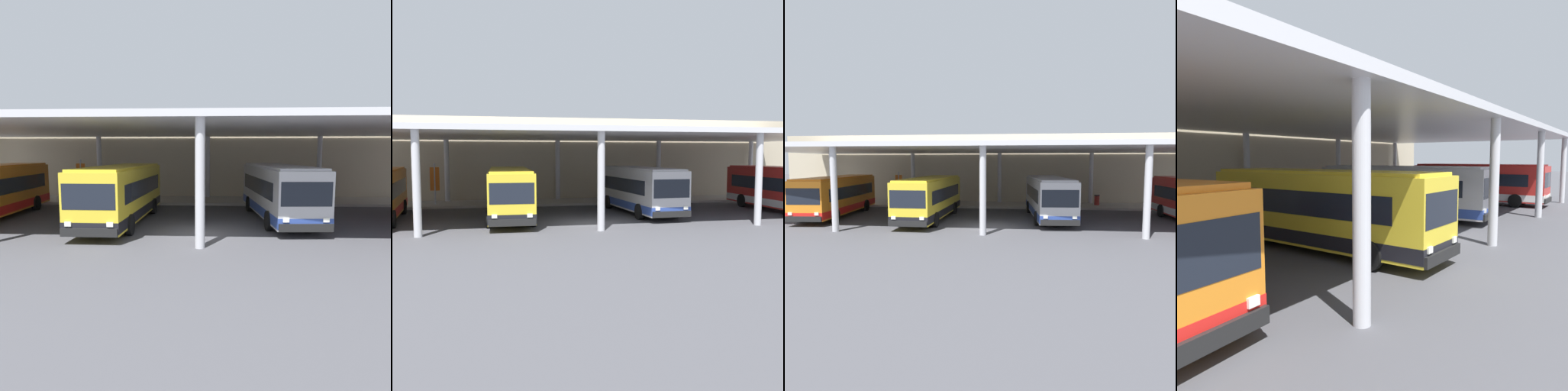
{
  "view_description": "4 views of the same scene",
  "coord_description": "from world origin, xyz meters",
  "views": [
    {
      "loc": [
        0.57,
        -16.87,
        3.84
      ],
      "look_at": [
        -0.5,
        3.59,
        1.45
      ],
      "focal_mm": 33.08,
      "sensor_mm": 36.0,
      "label": 1
    },
    {
      "loc": [
        -5.69,
        -25.98,
        4.05
      ],
      "look_at": [
        0.37,
        2.64,
        1.42
      ],
      "focal_mm": 42.12,
      "sensor_mm": 36.0,
      "label": 2
    },
    {
      "loc": [
        2.22,
        -22.88,
        4.27
      ],
      "look_at": [
        -0.98,
        4.55,
        1.69
      ],
      "focal_mm": 32.2,
      "sensor_mm": 36.0,
      "label": 3
    },
    {
      "loc": [
        -15.68,
        -7.21,
        3.63
      ],
      "look_at": [
        2.2,
        5.1,
        1.5
      ],
      "focal_mm": 34.83,
      "sensor_mm": 36.0,
      "label": 4
    }
  ],
  "objects": [
    {
      "name": "bus_second_bay",
      "position": [
        -4.57,
        2.89,
        1.66
      ],
      "size": [
        2.85,
        10.57,
        3.17
      ],
      "color": "yellow",
      "rests_on": "ground"
    },
    {
      "name": "bus_far_bay",
      "position": [
        14.5,
        3.14,
        1.66
      ],
      "size": [
        2.76,
        10.54,
        3.17
      ],
      "color": "red",
      "rests_on": "ground"
    },
    {
      "name": "bench_waiting",
      "position": [
        5.63,
        11.82,
        0.66
      ],
      "size": [
        1.8,
        0.45,
        0.92
      ],
      "color": "brown",
      "rests_on": "platform_kerb"
    },
    {
      "name": "ground_plane",
      "position": [
        0.0,
        0.0,
        0.0
      ],
      "size": [
        200.0,
        200.0,
        0.0
      ],
      "primitive_type": "plane",
      "color": "#47474C"
    },
    {
      "name": "platform_kerb",
      "position": [
        0.0,
        11.75,
        0.09
      ],
      "size": [
        42.0,
        4.5,
        0.18
      ],
      "primitive_type": "cube",
      "color": "#A39E93",
      "rests_on": "ground"
    },
    {
      "name": "trash_bin",
      "position": [
        9.58,
        12.03,
        0.68
      ],
      "size": [
        0.52,
        0.52,
        0.98
      ],
      "color": "maroon",
      "rests_on": "platform_kerb"
    },
    {
      "name": "canopy_shelter",
      "position": [
        0.0,
        5.5,
        5.29
      ],
      "size": [
        40.0,
        17.0,
        5.55
      ],
      "color": "silver",
      "rests_on": "ground"
    },
    {
      "name": "station_building_facade",
      "position": [
        0.0,
        15.0,
        3.63
      ],
      "size": [
        48.0,
        1.6,
        7.27
      ],
      "primitive_type": "cube",
      "color": "#C1B293",
      "rests_on": "ground"
    },
    {
      "name": "bus_middle_bay",
      "position": [
        4.31,
        4.33,
        1.66
      ],
      "size": [
        3.22,
        10.67,
        3.17
      ],
      "color": "#B7B7BC",
      "rests_on": "ground"
    }
  ]
}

